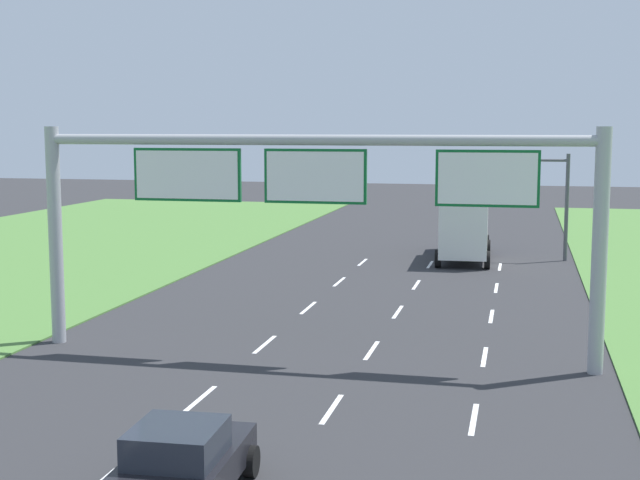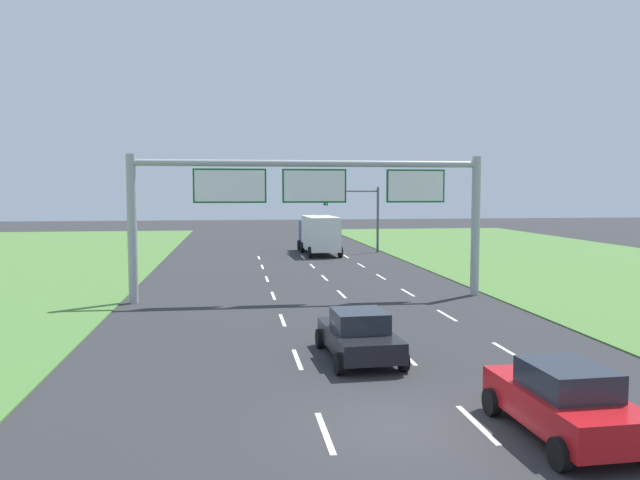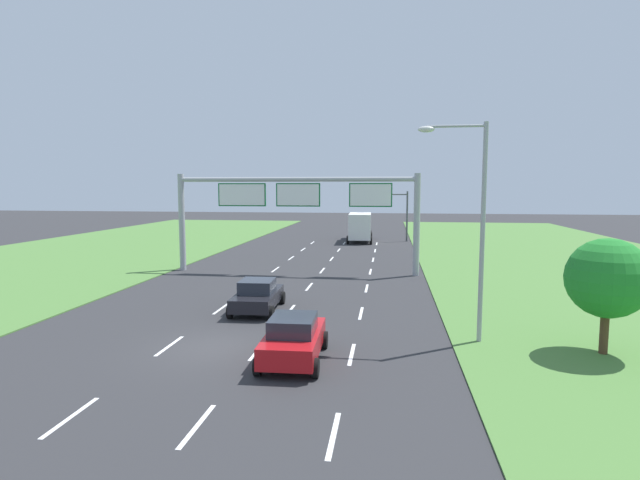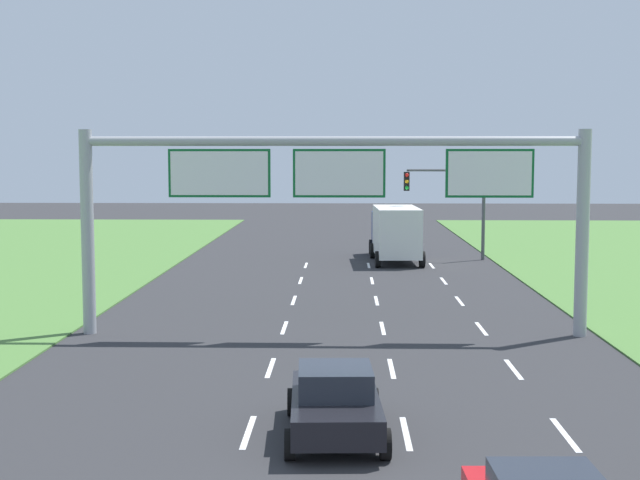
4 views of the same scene
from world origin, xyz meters
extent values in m
plane|color=#2D2D30|center=(0.00, 0.00, 0.00)|extent=(200.00, 200.00, 0.00)
cube|color=white|center=(-1.75, 0.00, 0.00)|extent=(0.14, 2.40, 0.01)
cube|color=white|center=(-1.75, 6.00, 0.00)|extent=(0.14, 2.40, 0.01)
cube|color=white|center=(-1.75, 12.00, 0.00)|extent=(0.14, 2.40, 0.01)
cube|color=white|center=(-1.75, 18.00, 0.00)|extent=(0.14, 2.40, 0.01)
cube|color=white|center=(-1.75, 24.00, 0.00)|extent=(0.14, 2.40, 0.01)
cube|color=white|center=(-1.75, 30.00, 0.00)|extent=(0.14, 2.40, 0.01)
cube|color=white|center=(-1.75, 36.00, 0.00)|extent=(0.14, 2.40, 0.01)
cube|color=white|center=(1.75, 0.00, 0.00)|extent=(0.14, 2.40, 0.01)
cube|color=white|center=(1.75, 6.00, 0.00)|extent=(0.14, 2.40, 0.01)
cube|color=white|center=(1.75, 12.00, 0.00)|extent=(0.14, 2.40, 0.01)
cube|color=white|center=(1.75, 18.00, 0.00)|extent=(0.14, 2.40, 0.01)
cube|color=white|center=(1.75, 24.00, 0.00)|extent=(0.14, 2.40, 0.01)
cube|color=white|center=(1.75, 30.00, 0.00)|extent=(0.14, 2.40, 0.01)
cube|color=white|center=(1.75, 36.00, 0.00)|extent=(0.14, 2.40, 0.01)
cube|color=white|center=(5.25, 0.00, 0.00)|extent=(0.14, 2.40, 0.01)
cube|color=white|center=(5.25, 6.00, 0.00)|extent=(0.14, 2.40, 0.01)
cube|color=white|center=(5.25, 12.00, 0.00)|extent=(0.14, 2.40, 0.01)
cube|color=white|center=(5.25, 18.00, 0.00)|extent=(0.14, 2.40, 0.01)
cube|color=white|center=(5.25, 24.00, 0.00)|extent=(0.14, 2.40, 0.01)
cube|color=white|center=(5.25, 30.00, 0.00)|extent=(0.14, 2.40, 0.01)
cube|color=white|center=(5.25, 36.00, 0.00)|extent=(0.14, 2.40, 0.01)
cube|color=black|center=(0.18, 5.81, 0.63)|extent=(2.07, 4.30, 0.62)
cube|color=#232833|center=(0.18, 5.73, 1.25)|extent=(1.66, 1.80, 0.61)
cylinder|color=black|center=(-0.85, 7.33, 0.32)|extent=(0.25, 0.65, 0.64)
cylinder|color=black|center=(1.08, 7.41, 0.32)|extent=(0.25, 0.65, 0.64)
cylinder|color=black|center=(-0.71, 4.21, 0.32)|extent=(0.25, 0.65, 0.64)
cylinder|color=black|center=(1.21, 4.30, 0.32)|extent=(0.25, 0.65, 0.64)
cube|color=red|center=(3.28, -0.95, 0.68)|extent=(1.95, 4.12, 0.72)
cube|color=#232833|center=(3.29, -1.08, 1.33)|extent=(1.57, 1.93, 0.58)
cylinder|color=black|center=(2.30, 0.51, 0.32)|extent=(0.24, 0.65, 0.64)
cylinder|color=black|center=(4.18, 0.56, 0.32)|extent=(0.24, 0.65, 0.64)
cylinder|color=black|center=(2.39, -2.46, 0.32)|extent=(0.24, 0.65, 0.64)
cube|color=navy|center=(3.23, 41.36, 1.55)|extent=(2.27, 2.17, 2.20)
cube|color=silver|center=(3.36, 37.37, 1.81)|extent=(2.55, 5.67, 2.72)
cylinder|color=black|center=(2.08, 41.82, 0.45)|extent=(0.31, 0.91, 0.90)
cylinder|color=black|center=(4.34, 41.90, 0.45)|extent=(0.31, 0.91, 0.90)
cylinder|color=black|center=(2.08, 39.52, 0.45)|extent=(0.31, 0.91, 0.90)
cylinder|color=black|center=(4.50, 39.60, 0.45)|extent=(0.31, 0.91, 0.90)
cylinder|color=black|center=(2.23, 35.13, 0.45)|extent=(0.31, 0.91, 0.90)
cylinder|color=black|center=(4.65, 35.21, 0.45)|extent=(0.31, 0.91, 0.90)
cylinder|color=#9EA0A5|center=(-8.40, 16.83, 3.50)|extent=(0.44, 0.44, 7.00)
cylinder|color=#9EA0A5|center=(8.40, 16.83, 3.50)|extent=(0.44, 0.44, 7.00)
cylinder|color=#9EA0A5|center=(0.00, 16.83, 6.60)|extent=(16.80, 0.32, 0.32)
cube|color=#0C5B28|center=(-3.85, 16.83, 5.52)|extent=(3.46, 0.12, 1.63)
cube|color=white|center=(-3.85, 16.76, 5.52)|extent=(3.30, 0.01, 1.47)
cube|color=#0C5B28|center=(0.20, 16.83, 5.52)|extent=(3.12, 0.12, 1.63)
cube|color=white|center=(0.20, 16.76, 5.52)|extent=(2.96, 0.01, 1.47)
cube|color=#0C5B28|center=(5.25, 16.83, 5.52)|extent=(2.94, 0.12, 1.63)
cube|color=white|center=(5.25, 16.76, 5.52)|extent=(2.78, 0.01, 1.47)
cylinder|color=#47494F|center=(8.52, 38.87, 2.80)|extent=(0.20, 0.20, 5.60)
cylinder|color=#47494F|center=(6.27, 38.87, 5.25)|extent=(4.50, 0.14, 0.14)
cube|color=black|center=(4.02, 38.87, 4.60)|extent=(0.32, 0.36, 1.10)
sphere|color=red|center=(4.02, 38.67, 4.97)|extent=(0.22, 0.22, 0.22)
sphere|color=orange|center=(4.02, 38.67, 4.60)|extent=(0.22, 0.22, 0.22)
sphere|color=green|center=(4.02, 38.67, 4.23)|extent=(0.22, 0.22, 0.22)
camera|label=1|loc=(6.23, -9.02, 7.00)|focal=50.00mm
camera|label=2|loc=(-3.68, -13.16, 5.30)|focal=35.00mm
camera|label=3|loc=(6.52, -17.60, 6.06)|focal=28.00mm
camera|label=4|loc=(0.36, -13.23, 6.14)|focal=50.00mm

